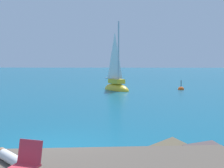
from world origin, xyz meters
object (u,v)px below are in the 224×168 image
(person_sunbather, at_px, (14,161))
(marker_buoy, at_px, (181,90))
(sailboat_near, at_px, (116,86))
(beach_chair, at_px, (26,161))

(person_sunbather, relative_size, marker_buoy, 1.20)
(sailboat_near, bearing_deg, marker_buoy, 60.35)
(sailboat_near, bearing_deg, person_sunbather, -39.43)
(sailboat_near, bearing_deg, beach_chair, -37.69)
(person_sunbather, distance_m, beach_chair, 1.15)
(sailboat_near, height_order, person_sunbather, sailboat_near)
(person_sunbather, bearing_deg, beach_chair, -13.48)
(beach_chair, xyz_separation_m, marker_buoy, (7.22, 21.79, -0.98))
(person_sunbather, height_order, marker_buoy, marker_buoy)
(person_sunbather, xyz_separation_m, marker_buoy, (7.78, 20.84, -0.65))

